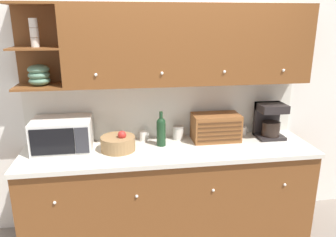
{
  "coord_description": "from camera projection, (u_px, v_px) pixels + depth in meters",
  "views": [
    {
      "loc": [
        -0.44,
        -3.09,
        2.03
      ],
      "look_at": [
        0.0,
        -0.23,
        1.16
      ],
      "focal_mm": 35.0,
      "sensor_mm": 36.0,
      "label": 1
    }
  ],
  "objects": [
    {
      "name": "backsplash_panel",
      "position": [
        165.0,
        109.0,
        3.22
      ],
      "size": [
        2.64,
        0.01,
        0.57
      ],
      "color": "silver",
      "rests_on": "counter_unit"
    },
    {
      "name": "storage_canister",
      "position": [
        178.0,
        133.0,
        3.22
      ],
      "size": [
        0.11,
        0.11,
        0.13
      ],
      "color": "silver",
      "rests_on": "counter_unit"
    },
    {
      "name": "counter_unit",
      "position": [
        170.0,
        192.0,
        3.13
      ],
      "size": [
        2.66,
        0.68,
        0.9
      ],
      "color": "brown",
      "rests_on": "ground_plane"
    },
    {
      "name": "mug",
      "position": [
        243.0,
        131.0,
        3.35
      ],
      "size": [
        0.09,
        0.08,
        0.09
      ],
      "color": "silver",
      "rests_on": "counter_unit"
    },
    {
      "name": "ground_plane",
      "position": [
        165.0,
        214.0,
        3.57
      ],
      "size": [
        24.0,
        24.0,
        0.0
      ],
      "primitive_type": "plane",
      "color": "slate"
    },
    {
      "name": "microwave",
      "position": [
        63.0,
        135.0,
        2.93
      ],
      "size": [
        0.52,
        0.37,
        0.29
      ],
      "color": "silver",
      "rests_on": "counter_unit"
    },
    {
      "name": "mug_blue_second",
      "position": [
        144.0,
        136.0,
        3.19
      ],
      "size": [
        0.09,
        0.08,
        0.09
      ],
      "color": "silver",
      "rests_on": "counter_unit"
    },
    {
      "name": "bread_box",
      "position": [
        216.0,
        127.0,
        3.17
      ],
      "size": [
        0.45,
        0.26,
        0.26
      ],
      "color": "brown",
      "rests_on": "counter_unit"
    },
    {
      "name": "coffee_maker",
      "position": [
        270.0,
        120.0,
        3.25
      ],
      "size": [
        0.26,
        0.23,
        0.35
      ],
      "color": "black",
      "rests_on": "counter_unit"
    },
    {
      "name": "wine_bottle",
      "position": [
        161.0,
        130.0,
        3.03
      ],
      "size": [
        0.09,
        0.09,
        0.33
      ],
      "color": "#19381E",
      "rests_on": "counter_unit"
    },
    {
      "name": "upper_cabinets",
      "position": [
        184.0,
        45.0,
        2.92
      ],
      "size": [
        2.64,
        0.34,
        0.7
      ],
      "color": "brown",
      "rests_on": "backsplash_panel"
    },
    {
      "name": "wall_back",
      "position": [
        164.0,
        97.0,
        3.23
      ],
      "size": [
        5.04,
        0.06,
        2.6
      ],
      "color": "white",
      "rests_on": "ground_plane"
    },
    {
      "name": "fruit_basket",
      "position": [
        118.0,
        143.0,
        2.94
      ],
      "size": [
        0.31,
        0.31,
        0.19
      ],
      "color": "#937047",
      "rests_on": "counter_unit"
    }
  ]
}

